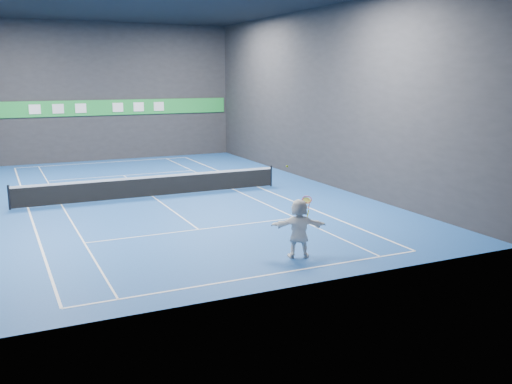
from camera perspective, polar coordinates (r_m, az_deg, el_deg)
name	(u,v)px	position (r m, az deg, el deg)	size (l,w,h in m)	color
ground	(153,197)	(27.20, -10.25, -0.47)	(26.00, 26.00, 0.00)	#1A4892
wall_back	(98,92)	(39.35, -15.49, 9.58)	(18.00, 0.10, 9.00)	#262628
wall_front	(283,120)	(14.46, 2.70, 7.21)	(18.00, 0.10, 9.00)	#262628
wall_right	(320,97)	(30.20, 6.37, 9.44)	(0.10, 26.00, 9.00)	#262628
baseline_near	(263,276)	(16.40, 0.72, -8.37)	(10.98, 0.08, 0.01)	white
baseline_far	(105,162)	(38.65, -14.84, 2.88)	(10.98, 0.08, 0.01)	white
sideline_doubles_left	(28,208)	(26.39, -21.84, -1.50)	(0.08, 23.78, 0.01)	white
sideline_doubles_right	(259,187)	(29.05, 0.25, 0.49)	(0.08, 23.78, 0.01)	white
sideline_singles_left	(62,205)	(26.49, -18.87, -1.24)	(0.06, 23.78, 0.01)	white
sideline_singles_right	(234,189)	(28.50, -2.25, 0.26)	(0.06, 23.78, 0.01)	white
service_line_near	(199,229)	(21.24, -5.76, -3.75)	(8.23, 0.06, 0.01)	white
service_line_far	(123,175)	(33.33, -13.11, 1.62)	(8.23, 0.06, 0.01)	white
center_service_line	(153,197)	(27.20, -10.25, -0.47)	(0.06, 12.80, 0.01)	white
player	(299,228)	(17.81, 4.32, -3.63)	(1.74, 0.55, 1.87)	white
tennis_ball	(287,166)	(17.39, 3.13, 2.57)	(0.07, 0.07, 0.07)	#A9D223
tennis_net	(153,186)	(27.10, -10.29, 0.64)	(12.50, 0.10, 1.07)	black
sponsor_banner	(99,108)	(39.33, -15.39, 8.13)	(17.64, 0.11, 1.00)	green
tennis_racket	(307,201)	(17.80, 5.14, -0.95)	(0.42, 0.36, 0.70)	red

